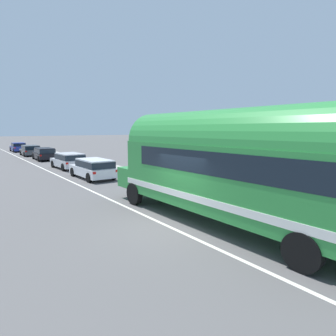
% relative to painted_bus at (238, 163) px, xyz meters
% --- Properties ---
extents(ground_plane, '(300.00, 300.00, 0.00)m').
position_rel_painted_bus_xyz_m(ground_plane, '(-1.79, 1.46, -2.30)').
color(ground_plane, '#565454').
extents(lane_markings, '(3.66, 80.00, 0.01)m').
position_rel_painted_bus_xyz_m(lane_markings, '(-0.16, 13.46, -2.30)').
color(lane_markings, silver).
rests_on(lane_markings, ground).
extents(sidewalk_slab, '(2.29, 90.00, 0.15)m').
position_rel_painted_bus_xyz_m(sidewalk_slab, '(2.89, 11.46, -2.23)').
color(sidewalk_slab, '#9E9B93').
rests_on(sidewalk_slab, ground).
extents(painted_bus, '(2.77, 12.40, 4.12)m').
position_rel_painted_bus_xyz_m(painted_bus, '(0.00, 0.00, 0.00)').
color(painted_bus, '#2D8C3D').
rests_on(painted_bus, ground).
extents(car_lead, '(1.97, 4.57, 1.37)m').
position_rel_painted_bus_xyz_m(car_lead, '(-0.10, 12.66, -1.52)').
color(car_lead, white).
rests_on(car_lead, ground).
extents(car_second, '(2.10, 4.34, 1.37)m').
position_rel_painted_bus_xyz_m(car_second, '(0.07, 18.71, -1.52)').
color(car_second, silver).
rests_on(car_second, ground).
extents(car_third, '(2.00, 4.73, 1.37)m').
position_rel_painted_bus_xyz_m(car_third, '(0.05, 27.43, -1.51)').
color(car_third, black).
rests_on(car_third, ground).
extents(car_fourth, '(2.05, 4.34, 1.37)m').
position_rel_painted_bus_xyz_m(car_fourth, '(-0.12, 34.14, -1.52)').
color(car_fourth, '#474C51').
rests_on(car_fourth, ground).
extents(car_fifth, '(1.96, 4.65, 1.37)m').
position_rel_painted_bus_xyz_m(car_fifth, '(-0.19, 42.69, -1.56)').
color(car_fifth, navy).
rests_on(car_fifth, ground).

